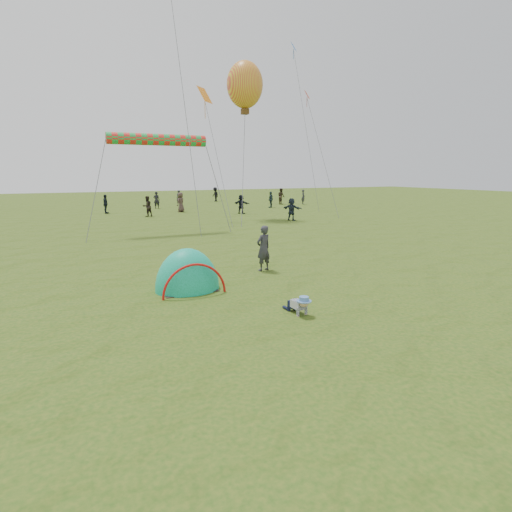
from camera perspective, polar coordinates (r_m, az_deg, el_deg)
name	(u,v)px	position (r m, az deg, el deg)	size (l,w,h in m)	color
ground	(310,305)	(10.76, 7.75, -6.95)	(140.00, 140.00, 0.00)	#254C13
crawling_toddler	(299,304)	(9.99, 6.19, -6.85)	(0.47, 0.67, 0.51)	black
popup_tent	(188,289)	(12.23, -9.72, -4.71)	(1.93, 1.59, 2.50)	#069050
standing_adult	(264,248)	(14.15, 1.08, 1.11)	(0.59, 0.39, 1.63)	#2E2D34
crowd_person_0	(179,198)	(43.75, -10.91, 8.16)	(0.59, 0.39, 1.62)	#26272E
crowd_person_1	(281,196)	(44.66, 3.61, 8.52)	(0.86, 0.67, 1.77)	#392E22
crowd_person_2	(106,204)	(36.78, -20.70, 6.96)	(0.95, 0.39, 1.62)	black
crowd_person_4	(181,202)	(36.47, -10.70, 7.57)	(0.85, 0.55, 1.73)	#453430
crowd_person_5	(292,209)	(29.45, 5.10, 6.67)	(1.52, 0.48, 1.64)	#212B39
crowd_person_6	(157,200)	(40.56, -14.02, 7.76)	(0.59, 0.39, 1.62)	black
crowd_person_7	(147,206)	(33.18, -15.28, 6.86)	(0.79, 0.61, 1.62)	black
crowd_person_8	(271,200)	(40.29, 2.12, 8.06)	(0.94, 0.39, 1.61)	#2A3D44
crowd_person_9	(215,194)	(49.41, -5.84, 8.76)	(1.10, 0.63, 1.70)	black
crowd_person_11	(241,204)	(34.39, -2.13, 7.41)	(1.48, 0.47, 1.60)	black
crowd_person_12	(303,197)	(44.99, 6.77, 8.38)	(0.59, 0.39, 1.61)	#303136
balloon_kite	(245,88)	(31.90, -1.61, 22.91)	(2.68, 2.68, 3.75)	yellow
rainbow_tube_kite	(158,140)	(23.99, -13.87, 15.83)	(0.64, 0.64, 5.49)	red
diamond_kite_4	(294,47)	(41.55, 5.39, 27.64)	(0.86, 0.86, 0.00)	blue
diamond_kite_6	(307,95)	(35.91, 7.30, 21.88)	(0.76, 0.76, 0.00)	red
diamond_kite_7	(205,95)	(30.69, -7.35, 21.87)	(1.28, 1.28, 0.00)	orange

